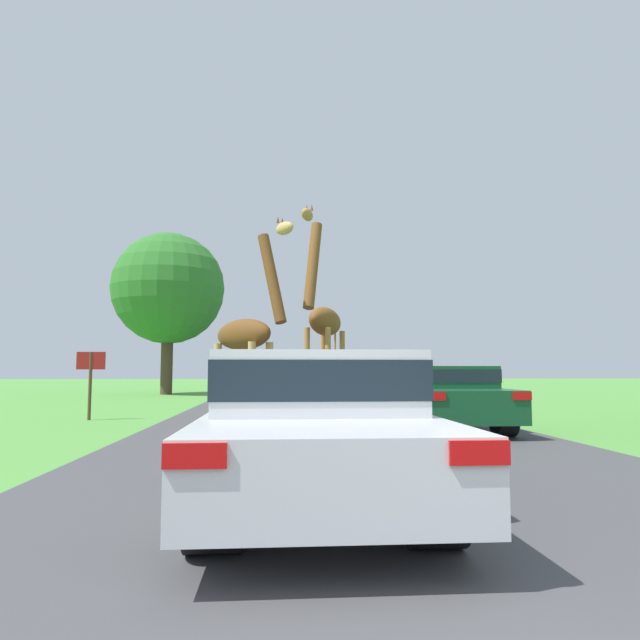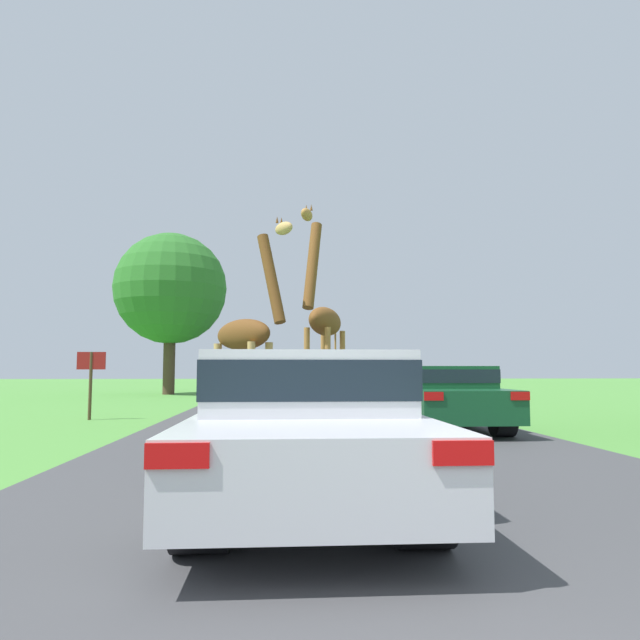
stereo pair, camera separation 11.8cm
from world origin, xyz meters
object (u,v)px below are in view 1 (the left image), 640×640
at_px(car_far_ahead, 378,383).
at_px(sign_post, 91,372).
at_px(tree_centre_back, 168,289).
at_px(giraffe_companion, 247,335).
at_px(giraffe_near_road, 324,321).
at_px(car_queue_left, 293,383).
at_px(car_verge_right, 446,396).
at_px(car_queue_right, 308,379).
at_px(car_lead_maroon, 314,422).

height_order(car_far_ahead, sign_post, sign_post).
bearing_deg(tree_centre_back, car_far_ahead, -46.88).
relative_size(giraffe_companion, tree_centre_back, 0.58).
relative_size(giraffe_near_road, car_queue_left, 1.35).
height_order(car_verge_right, tree_centre_back, tree_centre_back).
xyz_separation_m(car_queue_right, tree_centre_back, (-7.28, -1.24, 4.64)).
relative_size(giraffe_companion, car_lead_maroon, 1.07).
distance_m(car_lead_maroon, car_queue_left, 18.35).
height_order(giraffe_near_road, car_lead_maroon, giraffe_near_road).
xyz_separation_m(giraffe_companion, car_verge_right, (4.24, -2.35, -1.37)).
distance_m(car_lead_maroon, sign_post, 10.55).
height_order(car_far_ahead, car_verge_right, car_far_ahead).
height_order(car_queue_right, tree_centre_back, tree_centre_back).
bearing_deg(car_lead_maroon, car_queue_left, 89.08).
bearing_deg(car_lead_maroon, car_far_ahead, 77.61).
xyz_separation_m(giraffe_near_road, car_verge_right, (2.26, -3.53, -1.85)).
distance_m(car_verge_right, tree_centre_back, 20.66).
bearing_deg(giraffe_companion, giraffe_near_road, 171.61).
bearing_deg(sign_post, car_queue_left, 59.73).
bearing_deg(car_verge_right, car_queue_right, 95.47).
distance_m(car_queue_left, sign_post, 10.51).
bearing_deg(giraffe_companion, sign_post, -48.57).
distance_m(giraffe_near_road, sign_post, 6.07).
height_order(giraffe_companion, car_queue_left, giraffe_companion).
xyz_separation_m(giraffe_near_road, car_lead_maroon, (-0.89, -9.82, -1.81)).
xyz_separation_m(car_queue_right, car_far_ahead, (1.86, -11.00, 0.01)).
bearing_deg(car_queue_right, car_queue_left, -98.15).
relative_size(car_queue_right, sign_post, 2.76).
bearing_deg(car_far_ahead, sign_post, -147.66).
relative_size(giraffe_companion, car_far_ahead, 1.18).
height_order(car_queue_right, sign_post, sign_post).
bearing_deg(car_queue_left, giraffe_companion, -98.10).
relative_size(giraffe_companion, car_verge_right, 1.21).
bearing_deg(car_queue_right, tree_centre_back, -170.38).
xyz_separation_m(car_lead_maroon, car_verge_right, (3.15, 6.29, -0.05)).
bearing_deg(car_far_ahead, car_verge_right, -90.20).
xyz_separation_m(car_queue_left, car_verge_right, (2.85, -12.06, -0.00)).
relative_size(giraffe_companion, car_queue_right, 1.03).
relative_size(car_far_ahead, tree_centre_back, 0.49).
relative_size(car_far_ahead, sign_post, 2.41).
distance_m(giraffe_near_road, giraffe_companion, 2.35).
distance_m(car_queue_right, tree_centre_back, 8.72).
height_order(car_queue_right, car_queue_left, car_queue_right).
bearing_deg(giraffe_near_road, giraffe_companion, 51.21).
distance_m(car_queue_right, car_queue_left, 7.19).
bearing_deg(giraffe_near_road, car_far_ahead, -95.86).
relative_size(giraffe_near_road, giraffe_companion, 1.12).
bearing_deg(car_queue_right, car_lead_maroon, -92.95).
bearing_deg(car_verge_right, car_queue_left, 103.32).
distance_m(car_queue_right, car_far_ahead, 11.16).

